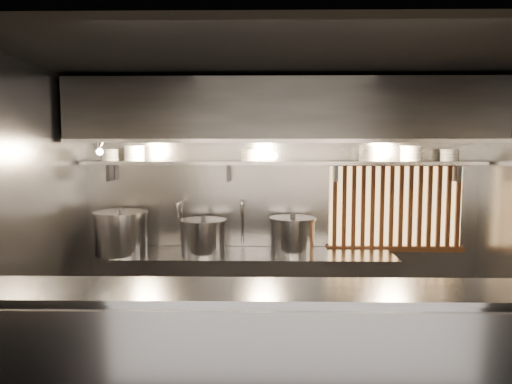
{
  "coord_description": "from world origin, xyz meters",
  "views": [
    {
      "loc": [
        -0.19,
        -4.21,
        2.1
      ],
      "look_at": [
        -0.28,
        0.55,
        1.63
      ],
      "focal_mm": 35.0,
      "sensor_mm": 36.0,
      "label": 1
    }
  ],
  "objects_px": {
    "stock_pot_right": "(293,235)",
    "stock_pot_left": "(121,233)",
    "pendant_bulb": "(273,156)",
    "stock_pot_mid": "(203,236)",
    "heat_lamp": "(98,146)"
  },
  "relations": [
    {
      "from": "pendant_bulb",
      "to": "stock_pot_left",
      "type": "bearing_deg",
      "value": -175.98
    },
    {
      "from": "stock_pot_mid",
      "to": "stock_pot_right",
      "type": "xyz_separation_m",
      "value": [
        0.97,
        0.06,
        0.01
      ]
    },
    {
      "from": "heat_lamp",
      "to": "pendant_bulb",
      "type": "xyz_separation_m",
      "value": [
        1.8,
        0.35,
        -0.11
      ]
    },
    {
      "from": "pendant_bulb",
      "to": "stock_pot_mid",
      "type": "bearing_deg",
      "value": -173.56
    },
    {
      "from": "pendant_bulb",
      "to": "stock_pot_mid",
      "type": "distance_m",
      "value": 1.16
    },
    {
      "from": "stock_pot_left",
      "to": "stock_pot_right",
      "type": "height_order",
      "value": "stock_pot_left"
    },
    {
      "from": "heat_lamp",
      "to": "pendant_bulb",
      "type": "relative_size",
      "value": 1.87
    },
    {
      "from": "pendant_bulb",
      "to": "stock_pot_mid",
      "type": "height_order",
      "value": "pendant_bulb"
    },
    {
      "from": "stock_pot_right",
      "to": "stock_pot_left",
      "type": "bearing_deg",
      "value": -177.37
    },
    {
      "from": "pendant_bulb",
      "to": "stock_pot_right",
      "type": "xyz_separation_m",
      "value": [
        0.21,
        -0.03,
        -0.86
      ]
    },
    {
      "from": "stock_pot_mid",
      "to": "heat_lamp",
      "type": "bearing_deg",
      "value": -165.75
    },
    {
      "from": "stock_pot_left",
      "to": "stock_pot_right",
      "type": "distance_m",
      "value": 1.86
    },
    {
      "from": "stock_pot_left",
      "to": "stock_pot_mid",
      "type": "distance_m",
      "value": 0.89
    },
    {
      "from": "stock_pot_right",
      "to": "pendant_bulb",
      "type": "bearing_deg",
      "value": 171.73
    },
    {
      "from": "stock_pot_mid",
      "to": "stock_pot_right",
      "type": "relative_size",
      "value": 1.09
    }
  ]
}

